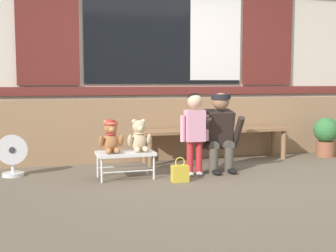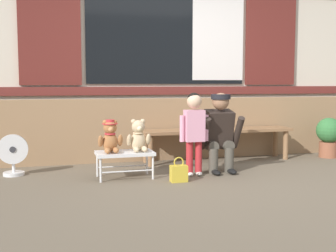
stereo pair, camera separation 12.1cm
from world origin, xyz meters
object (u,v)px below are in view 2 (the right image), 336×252
(teddy_bear_plain, at_px, (139,137))
(child_standing, at_px, (194,125))
(potted_plant, at_px, (329,135))
(floor_fan, at_px, (13,155))
(handbag_on_ground, at_px, (179,173))
(wooden_bench_long, at_px, (217,134))
(teddy_bear_with_hat, at_px, (110,137))
(small_display_bench, at_px, (125,155))
(adult_crouching, at_px, (220,132))

(teddy_bear_plain, xyz_separation_m, child_standing, (0.63, -0.08, 0.13))
(teddy_bear_plain, xyz_separation_m, potted_plant, (2.90, 0.58, -0.14))
(child_standing, distance_m, floor_fan, 2.12)
(handbag_on_ground, bearing_deg, wooden_bench_long, 50.95)
(teddy_bear_with_hat, distance_m, teddy_bear_plain, 0.32)
(small_display_bench, height_order, teddy_bear_with_hat, teddy_bear_with_hat)
(wooden_bench_long, bearing_deg, floor_fan, -174.12)
(teddy_bear_plain, distance_m, handbag_on_ground, 0.63)
(teddy_bear_with_hat, height_order, teddy_bear_plain, same)
(teddy_bear_plain, distance_m, floor_fan, 1.47)
(wooden_bench_long, bearing_deg, adult_crouching, -109.77)
(teddy_bear_plain, bearing_deg, handbag_on_ground, -43.34)
(teddy_bear_plain, height_order, adult_crouching, adult_crouching)
(child_standing, bearing_deg, handbag_on_ground, -134.98)
(handbag_on_ground, bearing_deg, teddy_bear_with_hat, 153.13)
(floor_fan, bearing_deg, adult_crouching, -10.28)
(child_standing, distance_m, potted_plant, 2.38)
(teddy_bear_with_hat, height_order, floor_fan, teddy_bear_with_hat)
(small_display_bench, relative_size, teddy_bear_with_hat, 1.76)
(teddy_bear_plain, xyz_separation_m, handbag_on_ground, (0.37, -0.35, -0.37))
(adult_crouching, xyz_separation_m, potted_plant, (1.90, 0.55, -0.16))
(floor_fan, bearing_deg, potted_plant, 1.54)
(small_display_bench, bearing_deg, potted_plant, 10.81)
(handbag_on_ground, distance_m, potted_plant, 2.71)
(child_standing, height_order, potted_plant, child_standing)
(handbag_on_ground, height_order, potted_plant, potted_plant)
(small_display_bench, bearing_deg, child_standing, -5.99)
(potted_plant, bearing_deg, wooden_bench_long, 174.60)
(teddy_bear_with_hat, bearing_deg, adult_crouching, 1.60)
(potted_plant, bearing_deg, adult_crouching, -164.00)
(small_display_bench, xyz_separation_m, potted_plant, (3.06, 0.58, 0.06))
(child_standing, bearing_deg, teddy_bear_plain, 172.39)
(wooden_bench_long, height_order, teddy_bear_plain, teddy_bear_plain)
(wooden_bench_long, relative_size, teddy_bear_with_hat, 5.78)
(adult_crouching, bearing_deg, small_display_bench, -178.07)
(child_standing, height_order, adult_crouching, child_standing)
(child_standing, distance_m, adult_crouching, 0.40)
(wooden_bench_long, xyz_separation_m, teddy_bear_plain, (-1.25, -0.74, 0.09))
(teddy_bear_plain, relative_size, floor_fan, 0.76)
(teddy_bear_plain, relative_size, potted_plant, 0.64)
(adult_crouching, xyz_separation_m, handbag_on_ground, (-0.63, -0.39, -0.38))
(wooden_bench_long, relative_size, child_standing, 2.19)
(wooden_bench_long, xyz_separation_m, small_display_bench, (-1.41, -0.74, -0.11))
(handbag_on_ground, relative_size, floor_fan, 0.57)
(wooden_bench_long, relative_size, handbag_on_ground, 7.72)
(potted_plant, height_order, floor_fan, potted_plant)
(wooden_bench_long, distance_m, child_standing, 1.05)
(adult_crouching, height_order, floor_fan, adult_crouching)
(child_standing, bearing_deg, small_display_bench, 174.01)
(wooden_bench_long, bearing_deg, teddy_bear_plain, -149.43)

